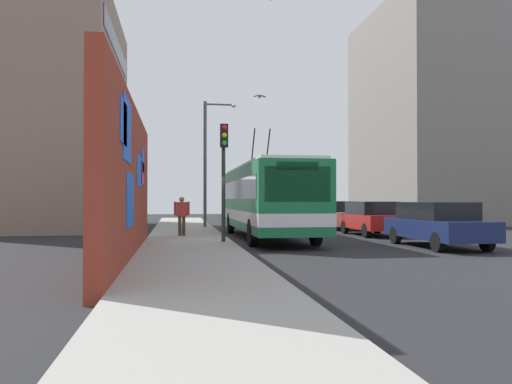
{
  "coord_description": "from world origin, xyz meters",
  "views": [
    {
      "loc": [
        -19.3,
        2.07,
        1.67
      ],
      "look_at": [
        0.67,
        -1.08,
        1.97
      ],
      "focal_mm": 35.87,
      "sensor_mm": 36.0,
      "label": 1
    }
  ],
  "objects_px": {
    "pedestrian_midblock": "(182,213)",
    "street_lamp": "(209,155)",
    "traffic_light": "(224,162)",
    "parked_car_champagne": "(337,214)",
    "city_bus": "(267,198)",
    "parked_car_navy": "(437,223)",
    "parked_car_red": "(372,217)"
  },
  "relations": [
    {
      "from": "parked_car_navy",
      "to": "parked_car_champagne",
      "type": "height_order",
      "value": "same"
    },
    {
      "from": "parked_car_navy",
      "to": "traffic_light",
      "type": "relative_size",
      "value": 1.12
    },
    {
      "from": "parked_car_navy",
      "to": "pedestrian_midblock",
      "type": "distance_m",
      "value": 10.21
    },
    {
      "from": "city_bus",
      "to": "street_lamp",
      "type": "distance_m",
      "value": 7.57
    },
    {
      "from": "parked_car_navy",
      "to": "parked_car_red",
      "type": "distance_m",
      "value": 6.01
    },
    {
      "from": "city_bus",
      "to": "parked_car_navy",
      "type": "distance_m",
      "value": 7.22
    },
    {
      "from": "street_lamp",
      "to": "parked_car_champagne",
      "type": "bearing_deg",
      "value": -94.29
    },
    {
      "from": "street_lamp",
      "to": "parked_car_navy",
      "type": "bearing_deg",
      "value": -148.42
    },
    {
      "from": "parked_car_red",
      "to": "pedestrian_midblock",
      "type": "bearing_deg",
      "value": 95.53
    },
    {
      "from": "parked_car_navy",
      "to": "parked_car_champagne",
      "type": "relative_size",
      "value": 1.06
    },
    {
      "from": "parked_car_champagne",
      "to": "traffic_light",
      "type": "distance_m",
      "value": 12.25
    },
    {
      "from": "parked_car_navy",
      "to": "traffic_light",
      "type": "height_order",
      "value": "traffic_light"
    },
    {
      "from": "pedestrian_midblock",
      "to": "traffic_light",
      "type": "relative_size",
      "value": 0.38
    },
    {
      "from": "parked_car_navy",
      "to": "parked_car_champagne",
      "type": "bearing_deg",
      "value": 0.0
    },
    {
      "from": "city_bus",
      "to": "pedestrian_midblock",
      "type": "height_order",
      "value": "city_bus"
    },
    {
      "from": "parked_car_navy",
      "to": "pedestrian_midblock",
      "type": "height_order",
      "value": "pedestrian_midblock"
    },
    {
      "from": "pedestrian_midblock",
      "to": "city_bus",
      "type": "bearing_deg",
      "value": -93.74
    },
    {
      "from": "pedestrian_midblock",
      "to": "traffic_light",
      "type": "xyz_separation_m",
      "value": [
        -3.45,
        -1.46,
        1.91
      ]
    },
    {
      "from": "parked_car_champagne",
      "to": "traffic_light",
      "type": "height_order",
      "value": "traffic_light"
    },
    {
      "from": "city_bus",
      "to": "street_lamp",
      "type": "xyz_separation_m",
      "value": [
        6.88,
        2.05,
        2.42
      ]
    },
    {
      "from": "pedestrian_midblock",
      "to": "street_lamp",
      "type": "bearing_deg",
      "value": -13.2
    },
    {
      "from": "pedestrian_midblock",
      "to": "street_lamp",
      "type": "height_order",
      "value": "street_lamp"
    },
    {
      "from": "parked_car_champagne",
      "to": "city_bus",
      "type": "bearing_deg",
      "value": 140.61
    },
    {
      "from": "city_bus",
      "to": "pedestrian_midblock",
      "type": "xyz_separation_m",
      "value": [
        0.24,
        3.61,
        -0.63
      ]
    },
    {
      "from": "parked_car_champagne",
      "to": "street_lamp",
      "type": "height_order",
      "value": "street_lamp"
    },
    {
      "from": "pedestrian_midblock",
      "to": "street_lamp",
      "type": "distance_m",
      "value": 7.47
    },
    {
      "from": "city_bus",
      "to": "street_lamp",
      "type": "bearing_deg",
      "value": 16.62
    },
    {
      "from": "parked_car_navy",
      "to": "street_lamp",
      "type": "distance_m",
      "value": 14.24
    },
    {
      "from": "parked_car_navy",
      "to": "traffic_light",
      "type": "bearing_deg",
      "value": 76.95
    },
    {
      "from": "parked_car_navy",
      "to": "parked_car_red",
      "type": "relative_size",
      "value": 1.1
    },
    {
      "from": "parked_car_red",
      "to": "traffic_light",
      "type": "distance_m",
      "value": 8.79
    },
    {
      "from": "city_bus",
      "to": "traffic_light",
      "type": "relative_size",
      "value": 2.68
    }
  ]
}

